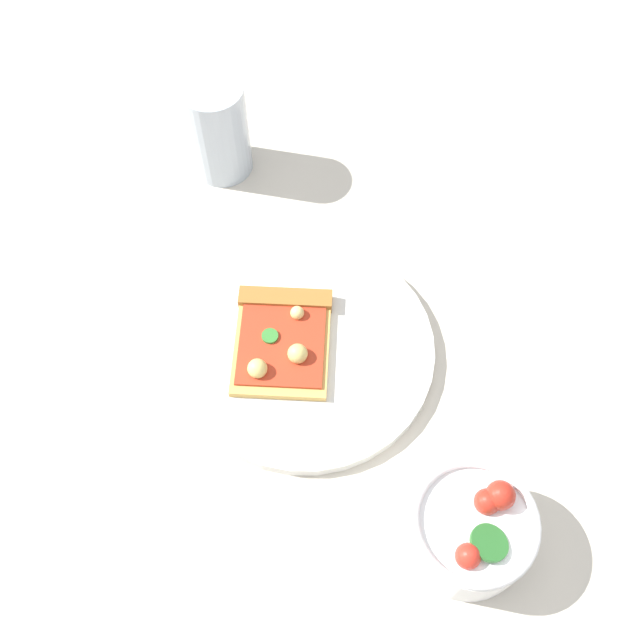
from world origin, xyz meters
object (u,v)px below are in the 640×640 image
Objects in this scene: pizza_slice_main at (282,336)px; soda_glass at (218,132)px; plate at (306,349)px; salad_bowl at (471,529)px.

soda_glass reaches higher than pizza_slice_main.
soda_glass is (-0.20, 0.17, 0.05)m from plate.
salad_bowl is (0.24, -0.09, 0.01)m from pizza_slice_main.
salad_bowl is at bearing -23.64° from plate.
salad_bowl is (0.21, -0.09, 0.03)m from plate.
pizza_slice_main reaches higher than plate.
plate is at bearing 156.36° from salad_bowl.
salad_bowl reaches higher than plate.
pizza_slice_main is at bearing 159.42° from salad_bowl.
soda_glass is at bearing 140.57° from plate.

